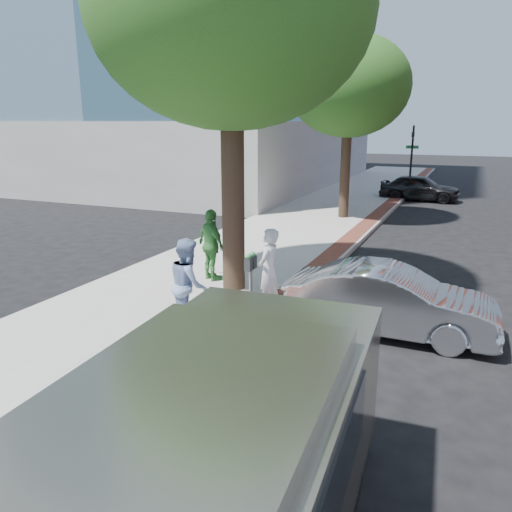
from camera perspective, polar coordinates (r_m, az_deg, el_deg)
The scene contains 15 objects.
ground at distance 10.08m, azimuth -4.21°, elevation -7.97°, with size 120.00×120.00×0.00m, color black.
sidewalk at distance 17.65m, azimuth 3.58°, elevation 2.33°, with size 5.00×60.00×0.15m, color #9E9991.
brick_strip at distance 17.03m, azimuth 10.56°, elevation 1.91°, with size 0.60×60.00×0.01m, color brown.
curb at distance 16.97m, azimuth 11.69°, elevation 1.54°, with size 0.10×60.00×0.15m, color gray.
office_base at distance 34.89m, azimuth -6.41°, elevation 11.70°, with size 18.20×22.20×4.00m, color gray.
signal_near at distance 30.44m, azimuth 17.38°, elevation 11.14°, with size 0.70×0.15×3.80m.
tree_near at distance 11.48m, azimuth -2.90°, elevation 26.25°, with size 6.00×6.00×8.51m.
tree_far at distance 20.82m, azimuth 10.58°, elevation 18.50°, with size 4.80×4.80×7.14m.
parking_meter at distance 9.26m, azimuth -0.62°, elevation -2.11°, with size 0.12×0.32×1.47m.
person_gray at distance 10.18m, azimuth 1.43°, elevation -1.63°, with size 0.63×0.42×1.74m, color silver.
person_officer at distance 9.37m, azimuth -7.72°, elevation -3.21°, with size 0.85×0.66×1.75m, color #7E96C2.
person_green at distance 12.24m, azimuth -5.12°, elevation 1.25°, with size 1.04×0.43×1.77m, color #429143.
sedan_silver at distance 9.86m, azimuth 14.99°, elevation -4.94°, with size 1.38×3.96×1.30m, color #A5A7AC.
bg_car at distance 27.48m, azimuth 18.20°, elevation 7.44°, with size 1.60×3.99×1.36m, color black.
van at distance 4.35m, azimuth -6.60°, elevation -24.91°, with size 2.47×5.75×2.08m.
Camera 1 is at (4.39, -8.19, 3.92)m, focal length 35.00 mm.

